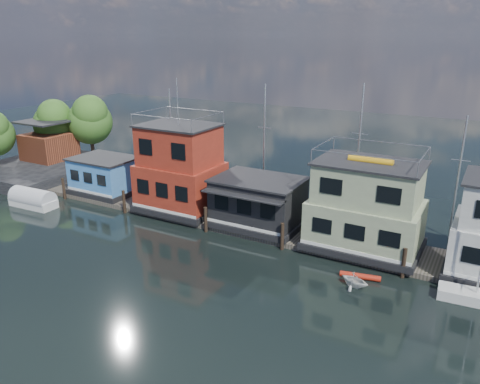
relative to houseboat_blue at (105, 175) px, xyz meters
The scene contains 13 objects.
ground 21.75m from the houseboat_blue, 33.69° to the right, with size 160.00×160.00×0.00m, color black.
dock 18.11m from the houseboat_blue, ahead, with size 48.00×5.00×0.40m, color #595147.
houseboat_blue is the anchor object (origin of this frame).
houseboat_red 9.69m from the houseboat_blue, ahead, with size 7.40×5.90×11.86m.
houseboat_dark 17.50m from the houseboat_blue, ahead, with size 7.40×6.10×4.06m.
houseboat_green 26.53m from the houseboat_blue, ahead, with size 8.40×5.90×7.03m.
pilings 17.92m from the houseboat_blue, ahead, with size 42.28×0.28×2.20m.
background_masts 23.77m from the houseboat_blue, 14.77° to the left, with size 36.40×0.16×12.00m.
shore 13.32m from the houseboat_blue, 163.07° to the left, with size 12.40×15.72×8.24m.
day_sailer 34.83m from the houseboat_blue, ahead, with size 4.47×1.78×6.90m.
tarp_runabout 7.14m from the houseboat_blue, 123.74° to the right, with size 4.86×2.15×1.93m.
dinghy_white 28.10m from the houseboat_blue, 11.55° to the right, with size 1.67×1.94×1.02m, color silver.
red_kayak 27.96m from the houseboat_blue, ahead, with size 0.40×0.40×2.71m, color #AB2212.
Camera 1 is at (16.22, -20.99, 15.73)m, focal length 35.00 mm.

